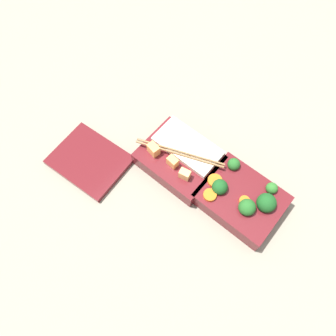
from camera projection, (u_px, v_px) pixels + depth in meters
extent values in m
plane|color=gray|center=(209.00, 181.00, 0.80)|extent=(3.00, 3.00, 0.00)
cube|color=maroon|center=(241.00, 200.00, 0.75)|extent=(0.18, 0.14, 0.04)
sphere|color=#19511E|center=(220.00, 187.00, 0.73)|extent=(0.04, 0.04, 0.04)
sphere|color=#2D7028|center=(272.00, 188.00, 0.73)|extent=(0.03, 0.03, 0.03)
sphere|color=#19511E|center=(266.00, 203.00, 0.71)|extent=(0.04, 0.04, 0.04)
sphere|color=#236023|center=(234.00, 164.00, 0.76)|extent=(0.03, 0.03, 0.03)
sphere|color=#236023|center=(247.00, 207.00, 0.71)|extent=(0.04, 0.04, 0.04)
cylinder|color=orange|center=(215.00, 181.00, 0.74)|extent=(0.03, 0.03, 0.01)
cylinder|color=orange|center=(210.00, 195.00, 0.73)|extent=(0.03, 0.03, 0.01)
cylinder|color=orange|center=(244.00, 201.00, 0.72)|extent=(0.03, 0.03, 0.01)
cube|color=maroon|center=(179.00, 160.00, 0.80)|extent=(0.18, 0.14, 0.04)
cube|color=silver|center=(188.00, 146.00, 0.78)|extent=(0.16, 0.08, 0.01)
cube|color=#EAB266|center=(185.00, 174.00, 0.74)|extent=(0.03, 0.02, 0.02)
cube|color=#F4A356|center=(173.00, 162.00, 0.76)|extent=(0.03, 0.02, 0.02)
cube|color=#F4A356|center=(153.00, 149.00, 0.77)|extent=(0.03, 0.02, 0.03)
cylinder|color=olive|center=(180.00, 152.00, 0.77)|extent=(0.20, 0.08, 0.01)
cylinder|color=olive|center=(179.00, 154.00, 0.76)|extent=(0.20, 0.08, 0.01)
cube|color=maroon|center=(90.00, 161.00, 0.81)|extent=(0.19, 0.15, 0.01)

